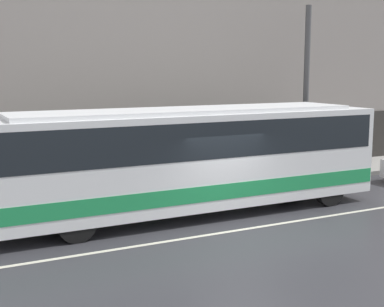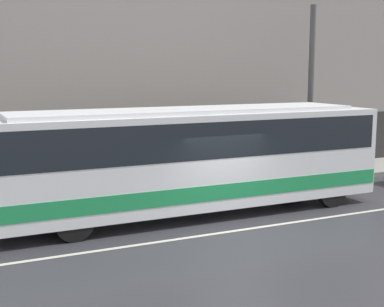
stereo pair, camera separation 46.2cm
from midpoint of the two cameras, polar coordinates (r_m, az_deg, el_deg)
ground_plane at (r=14.74m, az=5.90°, el=-8.16°), size 60.00×60.00×0.00m
sidewalk at (r=19.39m, az=-2.38°, el=-3.70°), size 60.00×2.81×0.18m
building_facade at (r=20.36m, az=-4.18°, el=9.69°), size 60.00×0.35×9.55m
lane_stripe at (r=14.74m, az=5.90°, el=-8.15°), size 54.00×0.14×0.01m
transit_bus at (r=15.88m, az=0.46°, el=-0.20°), size 12.22×2.56×3.20m
utility_pole_near at (r=21.40m, az=13.15°, el=6.41°), size 0.22×0.22×6.59m
pedestrian_waiting at (r=20.17m, az=-3.03°, el=-0.70°), size 0.36×0.36×1.68m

